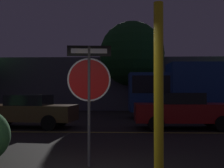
{
  "coord_description": "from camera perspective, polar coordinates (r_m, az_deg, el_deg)",
  "views": [
    {
      "loc": [
        1.1,
        -4.29,
        1.58
      ],
      "look_at": [
        0.68,
        5.25,
        1.75
      ],
      "focal_mm": 50.0,
      "sensor_mm": 36.0,
      "label": 1
    }
  ],
  "objects": [
    {
      "name": "passing_car_3",
      "position": [
        12.97,
        13.03,
        -4.73
      ],
      "size": [
        4.15,
        2.0,
        1.46
      ],
      "rotation": [
        0.0,
        0.0,
        -1.55
      ],
      "color": "maroon",
      "rests_on": "ground_plane"
    },
    {
      "name": "stop_sign",
      "position": [
        6.45,
        -4.22,
        0.65
      ],
      "size": [
        0.91,
        0.12,
        2.49
      ],
      "rotation": [
        0.0,
        0.0,
        0.11
      ],
      "color": "#4C4C51",
      "rests_on": "ground_plane"
    },
    {
      "name": "road_center_stripe",
      "position": [
        11.67,
        -2.93,
        -8.8
      ],
      "size": [
        41.96,
        0.12,
        0.01
      ],
      "primitive_type": "cube",
      "color": "gold",
      "rests_on": "ground_plane"
    },
    {
      "name": "building_backdrop",
      "position": [
        25.14,
        -1.13,
        -0.03
      ],
      "size": [
        32.03,
        3.47,
        4.05
      ],
      "primitive_type": "cube",
      "color": "#4C4C56",
      "rests_on": "ground_plane"
    },
    {
      "name": "yellow_pole_right",
      "position": [
        4.28,
        8.53,
        -3.6
      ],
      "size": [
        0.13,
        0.13,
        2.77
      ],
      "primitive_type": "cylinder",
      "color": "yellow",
      "rests_on": "ground_plane"
    },
    {
      "name": "tree_0",
      "position": [
        23.42,
        3.7,
        5.54
      ],
      "size": [
        4.84,
        4.84,
        6.69
      ],
      "color": "#422D1E",
      "rests_on": "ground_plane"
    },
    {
      "name": "delivery_truck",
      "position": [
        17.72,
        12.46,
        -0.84
      ],
      "size": [
        5.88,
        2.66,
        3.04
      ],
      "rotation": [
        0.0,
        0.0,
        1.61
      ],
      "color": "navy",
      "rests_on": "ground_plane"
    },
    {
      "name": "passing_car_2",
      "position": [
        13.51,
        -15.3,
        -4.75
      ],
      "size": [
        4.28,
        2.09,
        1.36
      ],
      "rotation": [
        0.0,
        0.0,
        1.47
      ],
      "color": "brown",
      "rests_on": "ground_plane"
    }
  ]
}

